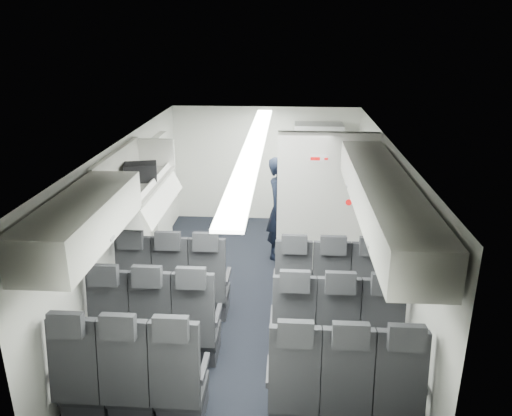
# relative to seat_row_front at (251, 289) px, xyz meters

# --- Properties ---
(cabin_shell) EXTENTS (3.41, 6.01, 2.16)m
(cabin_shell) POSITION_rel_seat_row_front_xyz_m (0.00, 0.53, 0.72)
(cabin_shell) COLOR black
(cabin_shell) RESTS_ON ground
(seat_row_front) EXTENTS (3.33, 0.56, 1.24)m
(seat_row_front) POSITION_rel_seat_row_front_xyz_m (0.00, 0.00, 0.00)
(seat_row_front) COLOR #252529
(seat_row_front) RESTS_ON cabin_shell
(seat_row_mid) EXTENTS (3.33, 0.56, 1.24)m
(seat_row_mid) POSITION_rel_seat_row_front_xyz_m (0.00, -0.90, 0.00)
(seat_row_mid) COLOR #252529
(seat_row_mid) RESTS_ON cabin_shell
(seat_row_rear) EXTENTS (3.33, 0.56, 1.24)m
(seat_row_rear) POSITION_rel_seat_row_front_xyz_m (0.00, -1.80, 0.00)
(seat_row_rear) COLOR #252529
(seat_row_rear) RESTS_ON cabin_shell
(overhead_bin_left_rear) EXTENTS (0.53, 1.80, 0.40)m
(overhead_bin_left_rear) POSITION_rel_seat_row_front_xyz_m (-1.40, -1.47, 1.46)
(overhead_bin_left_rear) COLOR white
(overhead_bin_left_rear) RESTS_ON cabin_shell
(overhead_bin_left_front_open) EXTENTS (0.64, 1.70, 0.72)m
(overhead_bin_left_front_open) POSITION_rel_seat_row_front_xyz_m (-1.44, 0.28, 1.33)
(overhead_bin_left_front_open) COLOR #9E9E93
(overhead_bin_left_front_open) RESTS_ON cabin_shell
(overhead_bin_right_rear) EXTENTS (0.53, 1.80, 0.40)m
(overhead_bin_right_rear) POSITION_rel_seat_row_front_xyz_m (1.40, -1.47, 1.46)
(overhead_bin_right_rear) COLOR white
(overhead_bin_right_rear) RESTS_ON cabin_shell
(overhead_bin_right_front) EXTENTS (0.53, 1.70, 0.40)m
(overhead_bin_right_front) POSITION_rel_seat_row_front_xyz_m (1.40, 0.28, 1.46)
(overhead_bin_right_front) COLOR white
(overhead_bin_right_front) RESTS_ON cabin_shell
(bulkhead_partition) EXTENTS (1.40, 0.15, 2.13)m
(bulkhead_partition) POSITION_rel_seat_row_front_xyz_m (0.98, 1.33, 0.67)
(bulkhead_partition) COLOR silver
(bulkhead_partition) RESTS_ON cabin_shell
(galley_unit) EXTENTS (0.85, 0.52, 1.90)m
(galley_unit) POSITION_rel_seat_row_front_xyz_m (0.95, 3.25, 0.55)
(galley_unit) COLOR #939399
(galley_unit) RESTS_ON cabin_shell
(boarding_door) EXTENTS (0.12, 1.27, 1.86)m
(boarding_door) POSITION_rel_seat_row_front_xyz_m (-1.64, 2.09, 0.55)
(boarding_door) COLOR silver
(boarding_door) RESTS_ON cabin_shell
(flight_attendant) EXTENTS (0.60, 0.71, 1.64)m
(flight_attendant) POSITION_rel_seat_row_front_xyz_m (0.32, 1.85, 0.42)
(flight_attendant) COLOR black
(flight_attendant) RESTS_ON ground
(carry_on_bag) EXTENTS (0.45, 0.36, 0.24)m
(carry_on_bag) POSITION_rel_seat_row_front_xyz_m (-1.41, 0.40, 1.38)
(carry_on_bag) COLOR black
(carry_on_bag) RESTS_ON overhead_bin_left_front_open
(papers) EXTENTS (0.18, 0.02, 0.13)m
(papers) POSITION_rel_seat_row_front_xyz_m (0.51, 1.80, 0.61)
(papers) COLOR white
(papers) RESTS_ON flight_attendant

